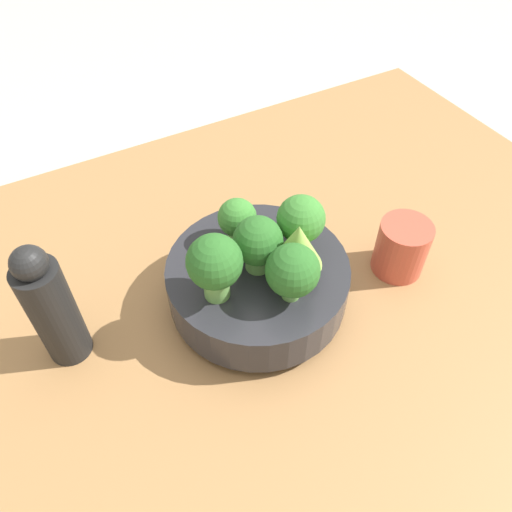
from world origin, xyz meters
TOP-DOWN VIEW (x-y plane):
  - ground_plane at (0.00, 0.00)m, footprint 6.00×6.00m
  - table at (0.00, 0.00)m, footprint 1.15×0.87m
  - bowl at (0.00, -0.03)m, footprint 0.23×0.23m
  - broccoli_floret_front at (0.00, -0.08)m, footprint 0.05×0.05m
  - broccoli_floret_right at (0.06, -0.01)m, footprint 0.06×0.06m
  - romanesco_piece_far at (-0.03, 0.01)m, footprint 0.06×0.06m
  - broccoli_floret_center at (0.00, -0.03)m, footprint 0.06×0.06m
  - broccoli_floret_left at (-0.06, -0.03)m, footprint 0.06×0.06m
  - broccoli_floret_back at (-0.01, 0.03)m, footprint 0.06×0.06m
  - cup at (-0.20, 0.01)m, footprint 0.07×0.07m
  - pepper_mill at (0.23, -0.07)m, footprint 0.05×0.05m

SIDE VIEW (x-z plane):
  - ground_plane at x=0.00m, z-range 0.00..0.00m
  - table at x=0.00m, z-range 0.00..0.04m
  - cup at x=-0.20m, z-range 0.04..0.12m
  - bowl at x=0.00m, z-range 0.04..0.11m
  - pepper_mill at x=0.23m, z-range 0.03..0.21m
  - broccoli_floret_front at x=0.00m, z-range 0.11..0.17m
  - broccoli_floret_center at x=0.00m, z-range 0.11..0.19m
  - broccoli_floret_back at x=-0.01m, z-range 0.11..0.19m
  - broccoli_floret_left at x=-0.06m, z-range 0.11..0.19m
  - romanesco_piece_far at x=-0.03m, z-range 0.12..0.20m
  - broccoli_floret_right at x=0.06m, z-range 0.12..0.20m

